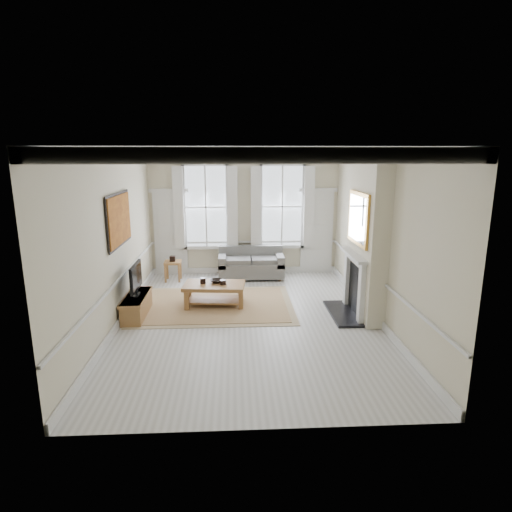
{
  "coord_description": "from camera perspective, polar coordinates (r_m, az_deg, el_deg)",
  "views": [
    {
      "loc": [
        -0.29,
        -8.23,
        3.32
      ],
      "look_at": [
        0.16,
        0.4,
        1.25
      ],
      "focal_mm": 30.0,
      "sensor_mm": 36.0,
      "label": 1
    }
  ],
  "objects": [
    {
      "name": "left_wall",
      "position": [
        8.7,
        -18.35,
        2.05
      ],
      "size": [
        0.0,
        7.2,
        7.2
      ],
      "primitive_type": "plane",
      "rotation": [
        1.57,
        0.0,
        1.57
      ],
      "color": "beige",
      "rests_on": "floor"
    },
    {
      "name": "bowl",
      "position": [
        9.65,
        -5.29,
        -3.34
      ],
      "size": [
        0.3,
        0.3,
        0.07
      ],
      "primitive_type": "imported",
      "rotation": [
        0.0,
        0.0,
        -0.04
      ],
      "color": "black",
      "rests_on": "coffee_table"
    },
    {
      "name": "tv_stand",
      "position": [
        9.33,
        -15.61,
        -6.42
      ],
      "size": [
        0.41,
        1.26,
        0.45
      ],
      "primitive_type": "cube",
      "color": "brown",
      "rests_on": "floor"
    },
    {
      "name": "coffee_table",
      "position": [
        9.6,
        -5.6,
        -4.19
      ],
      "size": [
        1.4,
        0.9,
        0.5
      ],
      "rotation": [
        0.0,
        0.0,
        -0.09
      ],
      "color": "brown",
      "rests_on": "rug"
    },
    {
      "name": "rug",
      "position": [
        9.73,
        -5.54,
        -6.48
      ],
      "size": [
        3.5,
        2.6,
        0.02
      ],
      "primitive_type": "cube",
      "color": "tan",
      "rests_on": "floor"
    },
    {
      "name": "painting",
      "position": [
        8.91,
        -17.78,
        4.64
      ],
      "size": [
        0.05,
        1.66,
        1.06
      ],
      "primitive_type": "cube",
      "color": "#C27121",
      "rests_on": "left_wall"
    },
    {
      "name": "floor",
      "position": [
        8.88,
        -0.92,
        -8.49
      ],
      "size": [
        7.2,
        7.2,
        0.0
      ],
      "primitive_type": "plane",
      "color": "#B7B5AD",
      "rests_on": "ground"
    },
    {
      "name": "tv",
      "position": [
        9.14,
        -15.72,
        -2.76
      ],
      "size": [
        0.08,
        0.9,
        0.68
      ],
      "color": "black",
      "rests_on": "tv_stand"
    },
    {
      "name": "back_wall",
      "position": [
        11.94,
        -1.59,
        5.67
      ],
      "size": [
        5.2,
        0.0,
        5.2
      ],
      "primitive_type": "plane",
      "rotation": [
        1.57,
        0.0,
        0.0
      ],
      "color": "beige",
      "rests_on": "floor"
    },
    {
      "name": "window_left",
      "position": [
        11.89,
        -6.69,
        6.52
      ],
      "size": [
        1.26,
        0.2,
        2.2
      ],
      "primitive_type": null,
      "color": "#B2BCC6",
      "rests_on": "back_wall"
    },
    {
      "name": "chimney_breast",
      "position": [
        9.0,
        14.63,
        2.67
      ],
      "size": [
        0.35,
        1.7,
        3.38
      ],
      "primitive_type": "cube",
      "color": "beige",
      "rests_on": "floor"
    },
    {
      "name": "sofa",
      "position": [
        11.73,
        -0.68,
        -1.19
      ],
      "size": [
        1.76,
        0.86,
        0.84
      ],
      "color": "#5E5E5C",
      "rests_on": "floor"
    },
    {
      "name": "mirror",
      "position": [
        8.88,
        13.43,
        4.89
      ],
      "size": [
        0.06,
        1.26,
        1.06
      ],
      "primitive_type": "cube",
      "color": "#BB8633",
      "rests_on": "chimney_breast"
    },
    {
      "name": "ceramic_pot_a",
      "position": [
        9.62,
        -7.09,
        -3.29
      ],
      "size": [
        0.13,
        0.13,
        0.13
      ],
      "primitive_type": "cylinder",
      "color": "black",
      "rests_on": "coffee_table"
    },
    {
      "name": "right_wall",
      "position": [
        8.87,
        16.09,
        2.42
      ],
      "size": [
        0.0,
        7.2,
        7.2
      ],
      "primitive_type": "plane",
      "rotation": [
        1.57,
        0.0,
        -1.57
      ],
      "color": "beige",
      "rests_on": "floor"
    },
    {
      "name": "side_table",
      "position": [
        11.62,
        -11.03,
        -1.2
      ],
      "size": [
        0.46,
        0.46,
        0.54
      ],
      "rotation": [
        0.0,
        0.0,
        0.05
      ],
      "color": "brown",
      "rests_on": "floor"
    },
    {
      "name": "door_right",
      "position": [
        12.21,
        8.1,
        3.1
      ],
      "size": [
        0.9,
        0.08,
        2.3
      ],
      "primitive_type": "cube",
      "color": "silver",
      "rests_on": "floor"
    },
    {
      "name": "hearth",
      "position": [
        9.33,
        11.51,
        -7.48
      ],
      "size": [
        0.55,
        1.5,
        0.05
      ],
      "primitive_type": "cube",
      "color": "black",
      "rests_on": "floor"
    },
    {
      "name": "window_right",
      "position": [
        11.94,
        3.49,
        6.61
      ],
      "size": [
        1.26,
        0.2,
        2.2
      ],
      "primitive_type": null,
      "color": "#B2BCC6",
      "rests_on": "back_wall"
    },
    {
      "name": "ceramic_pot_b",
      "position": [
        9.5,
        -4.42,
        -3.51
      ],
      "size": [
        0.14,
        0.14,
        0.1
      ],
      "primitive_type": "cylinder",
      "color": "black",
      "rests_on": "coffee_table"
    },
    {
      "name": "ceiling",
      "position": [
        8.23,
        -1.01,
        14.03
      ],
      "size": [
        7.2,
        7.2,
        0.0
      ],
      "primitive_type": "plane",
      "rotation": [
        3.14,
        0.0,
        0.0
      ],
      "color": "white",
      "rests_on": "back_wall"
    },
    {
      "name": "door_left",
      "position": [
        12.11,
        -11.32,
        2.89
      ],
      "size": [
        0.9,
        0.08,
        2.3
      ],
      "primitive_type": "cube",
      "color": "silver",
      "rests_on": "floor"
    },
    {
      "name": "fireplace",
      "position": [
        9.16,
        12.92,
        -3.29
      ],
      "size": [
        0.21,
        1.45,
        1.33
      ],
      "color": "silver",
      "rests_on": "floor"
    }
  ]
}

